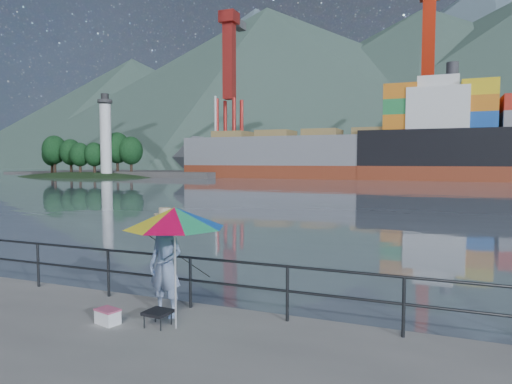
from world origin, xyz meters
TOP-DOWN VIEW (x-y plane):
  - harbor_water at (0.00, 130.00)m, footprint 500.00×280.00m
  - far_dock at (10.00, 93.00)m, footprint 200.00×40.00m
  - guardrail at (0.00, 1.70)m, footprint 22.00×0.06m
  - lighthouse_islet at (-54.97, 61.99)m, footprint 48.00×26.40m
  - fisherman at (2.81, 1.12)m, footprint 0.71×0.48m
  - beach_umbrella at (3.33, 0.64)m, footprint 1.79×1.79m
  - folding_stool at (2.98, 0.60)m, footprint 0.46×0.46m
  - cooler_bag at (2.08, 0.38)m, footprint 0.47×0.37m
  - fishing_rod at (2.54, 2.08)m, footprint 0.54×1.62m
  - bulk_carrier at (-8.02, 71.83)m, footprint 52.81×9.14m

SIDE VIEW (x-z plane):
  - harbor_water at x=0.00m, z-range 0.00..0.00m
  - far_dock at x=10.00m, z-range -0.20..0.20m
  - fishing_rod at x=2.54m, z-range -0.60..0.60m
  - cooler_bag at x=2.08m, z-range 0.00..0.24m
  - folding_stool at x=2.98m, z-range 0.01..0.29m
  - lighthouse_islet at x=-54.97m, z-range -9.34..9.86m
  - guardrail at x=0.00m, z-range 0.01..1.03m
  - fisherman at x=2.81m, z-range 0.00..1.88m
  - beach_umbrella at x=3.33m, z-range 0.87..2.98m
  - bulk_carrier at x=-8.02m, z-range -3.15..11.35m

